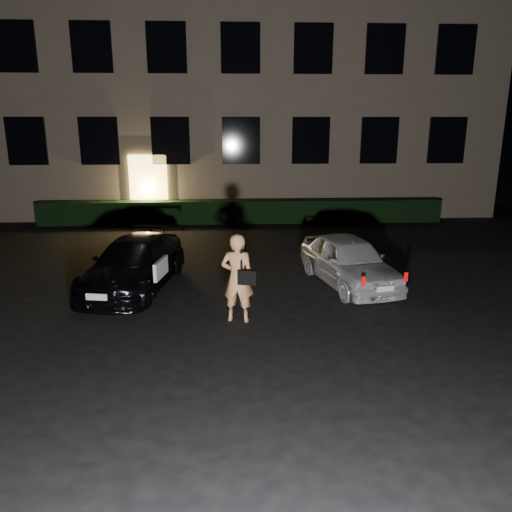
{
  "coord_description": "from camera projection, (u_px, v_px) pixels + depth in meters",
  "views": [
    {
      "loc": [
        -0.45,
        -8.02,
        3.74
      ],
      "look_at": [
        0.08,
        2.0,
        1.0
      ],
      "focal_mm": 35.0,
      "sensor_mm": 36.0,
      "label": 1
    }
  ],
  "objects": [
    {
      "name": "hatch",
      "position": [
        349.0,
        261.0,
        11.61
      ],
      "size": [
        2.1,
        3.63,
        1.16
      ],
      "rotation": [
        0.0,
        0.0,
        0.23
      ],
      "color": "silver",
      "rests_on": "ground"
    },
    {
      "name": "hedge",
      "position": [
        242.0,
        211.0,
        18.74
      ],
      "size": [
        15.0,
        0.7,
        0.85
      ],
      "primitive_type": "cube",
      "color": "black",
      "rests_on": "ground"
    },
    {
      "name": "sedan",
      "position": [
        134.0,
        264.0,
        11.4
      ],
      "size": [
        2.26,
        4.15,
        1.14
      ],
      "rotation": [
        0.0,
        0.0,
        -0.17
      ],
      "color": "black",
      "rests_on": "ground"
    },
    {
      "name": "building",
      "position": [
        238.0,
        66.0,
        21.6
      ],
      "size": [
        20.0,
        8.11,
        12.0
      ],
      "color": "#726151",
      "rests_on": "ground"
    },
    {
      "name": "ground",
      "position": [
        257.0,
        341.0,
        8.74
      ],
      "size": [
        80.0,
        80.0,
        0.0
      ],
      "primitive_type": "plane",
      "color": "black",
      "rests_on": "ground"
    },
    {
      "name": "man",
      "position": [
        238.0,
        278.0,
        9.42
      ],
      "size": [
        0.72,
        0.53,
        1.72
      ],
      "rotation": [
        0.0,
        0.0,
        2.94
      ],
      "color": "#E1965E",
      "rests_on": "ground"
    }
  ]
}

